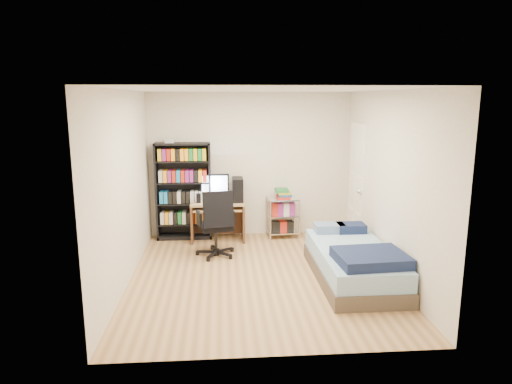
{
  "coord_description": "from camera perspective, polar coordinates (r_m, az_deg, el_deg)",
  "views": [
    {
      "loc": [
        -0.5,
        -5.88,
        2.39
      ],
      "look_at": [
        -0.02,
        0.4,
        1.1
      ],
      "focal_mm": 32.0,
      "sensor_mm": 36.0,
      "label": 1
    }
  ],
  "objects": [
    {
      "name": "computer_desk",
      "position": [
        7.8,
        -4.15,
        -1.59
      ],
      "size": [
        0.9,
        0.52,
        1.14
      ],
      "color": "#A27D53",
      "rests_on": "room"
    },
    {
      "name": "bed",
      "position": [
        6.29,
        12.15,
        -8.57
      ],
      "size": [
        0.98,
        1.96,
        0.56
      ],
      "color": "brown",
      "rests_on": "room"
    },
    {
      "name": "office_chair",
      "position": [
        7.04,
        -4.97,
        -5.4
      ],
      "size": [
        0.75,
        0.75,
        1.05
      ],
      "rotation": [
        0.0,
        0.0,
        0.22
      ],
      "color": "black",
      "rests_on": "room"
    },
    {
      "name": "room",
      "position": [
        6.01,
        0.49,
        0.68
      ],
      "size": [
        3.58,
        4.08,
        2.58
      ],
      "color": "tan",
      "rests_on": "ground"
    },
    {
      "name": "door",
      "position": [
        7.69,
        12.53,
        0.92
      ],
      "size": [
        0.12,
        0.8,
        2.0
      ],
      "color": "white",
      "rests_on": "room"
    },
    {
      "name": "wire_cart",
      "position": [
        7.93,
        3.37,
        -1.75
      ],
      "size": [
        0.56,
        0.43,
        0.86
      ],
      "rotation": [
        0.0,
        0.0,
        0.09
      ],
      "color": "silver",
      "rests_on": "room"
    },
    {
      "name": "media_shelf",
      "position": [
        7.89,
        -9.04,
        0.25
      ],
      "size": [
        0.93,
        0.31,
        1.73
      ],
      "color": "black",
      "rests_on": "room"
    }
  ]
}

